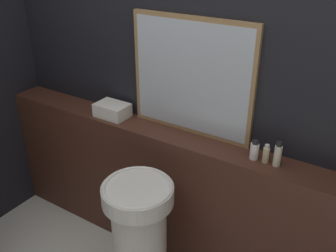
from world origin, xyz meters
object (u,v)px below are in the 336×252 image
(pedestal_sink, at_px, (140,239))
(mirror, at_px, (191,78))
(towel_stack, at_px, (112,110))
(lotion_bottle, at_px, (278,155))
(shampoo_bottle, at_px, (254,150))
(conditioner_bottle, at_px, (266,154))

(pedestal_sink, bearing_deg, mirror, 86.67)
(pedestal_sink, relative_size, mirror, 1.07)
(towel_stack, relative_size, lotion_bottle, 1.54)
(mirror, relative_size, shampoo_bottle, 6.97)
(shampoo_bottle, bearing_deg, pedestal_sink, -139.15)
(mirror, distance_m, shampoo_bottle, 0.57)
(towel_stack, bearing_deg, conditioner_bottle, 0.00)
(towel_stack, relative_size, conditioner_bottle, 2.07)
(mirror, bearing_deg, pedestal_sink, -93.33)
(towel_stack, height_order, conditioner_bottle, conditioner_bottle)
(conditioner_bottle, bearing_deg, pedestal_sink, -142.68)
(conditioner_bottle, bearing_deg, mirror, 170.00)
(mirror, bearing_deg, conditioner_bottle, -10.00)
(mirror, xyz_separation_m, lotion_bottle, (0.60, -0.09, -0.30))
(lotion_bottle, bearing_deg, shampoo_bottle, 180.00)
(mirror, relative_size, towel_stack, 3.58)
(mirror, distance_m, lotion_bottle, 0.68)
(conditioner_bottle, height_order, lotion_bottle, lotion_bottle)
(lotion_bottle, bearing_deg, towel_stack, 180.00)
(mirror, height_order, conditioner_bottle, mirror)
(pedestal_sink, xyz_separation_m, shampoo_bottle, (0.50, 0.43, 0.57))
(towel_stack, distance_m, conditioner_bottle, 1.10)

